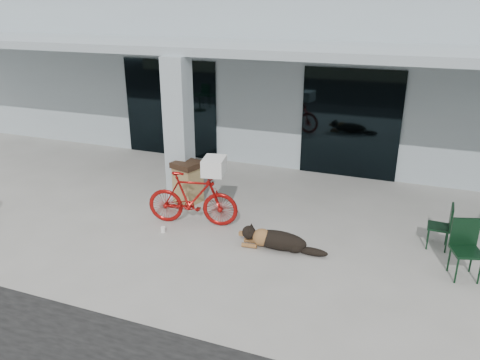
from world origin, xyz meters
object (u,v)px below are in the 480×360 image
at_px(bicycle, 192,199).
at_px(cafe_chair_far_b, 439,226).
at_px(trash_receptacle, 188,182).
at_px(dog, 278,239).
at_px(cafe_chair_far_a, 467,251).

bearing_deg(bicycle, cafe_chair_far_b, -92.25).
relative_size(cafe_chair_far_b, trash_receptacle, 0.90).
xyz_separation_m(bicycle, dog, (1.89, -0.39, -0.35)).
height_order(bicycle, cafe_chair_far_b, bicycle).
height_order(dog, cafe_chair_far_b, cafe_chair_far_b).
bearing_deg(dog, cafe_chair_far_b, 15.91).
height_order(bicycle, dog, bicycle).
relative_size(bicycle, cafe_chair_far_b, 2.15).
relative_size(bicycle, cafe_chair_far_a, 1.89).
distance_m(cafe_chair_far_a, trash_receptacle, 5.63).
height_order(cafe_chair_far_a, cafe_chair_far_b, cafe_chair_far_a).
bearing_deg(cafe_chair_far_b, bicycle, -79.19).
distance_m(cafe_chair_far_b, trash_receptacle, 5.13).
xyz_separation_m(bicycle, cafe_chair_far_b, (4.53, 0.71, -0.12)).
height_order(dog, cafe_chair_far_a, cafe_chair_far_a).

